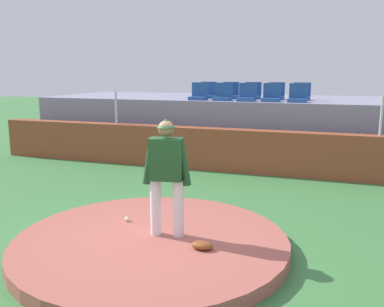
% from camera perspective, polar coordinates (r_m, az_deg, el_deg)
% --- Properties ---
extents(ground_plane, '(60.00, 60.00, 0.00)m').
position_cam_1_polar(ground_plane, '(6.30, -5.52, -12.80)').
color(ground_plane, '#3D773D').
extents(pitchers_mound, '(3.96, 3.96, 0.19)m').
position_cam_1_polar(pitchers_mound, '(6.26, -5.54, -12.01)').
color(pitchers_mound, '#A55549').
rests_on(pitchers_mound, ground_plane).
extents(pitcher, '(0.72, 0.32, 1.71)m').
position_cam_1_polar(pitcher, '(5.98, -3.48, -2.09)').
color(pitcher, white).
rests_on(pitcher, pitchers_mound).
extents(baseball, '(0.07, 0.07, 0.07)m').
position_cam_1_polar(baseball, '(6.87, -8.81, -8.78)').
color(baseball, white).
rests_on(baseball, pitchers_mound).
extents(fielding_glove, '(0.30, 0.21, 0.11)m').
position_cam_1_polar(fielding_glove, '(5.79, 1.41, -12.33)').
color(fielding_glove, brown).
rests_on(fielding_glove, pitchers_mound).
extents(brick_barrier, '(14.04, 0.40, 1.10)m').
position_cam_1_polar(brick_barrier, '(10.83, 5.82, 0.41)').
color(brick_barrier, brown).
rests_on(brick_barrier, ground_plane).
extents(fence_post_left, '(0.06, 0.06, 0.90)m').
position_cam_1_polar(fence_post_left, '(11.94, -10.26, 6.13)').
color(fence_post_left, silver).
rests_on(fence_post_left, brick_barrier).
extents(fence_post_right, '(0.06, 0.06, 0.90)m').
position_cam_1_polar(fence_post_right, '(10.45, 24.30, 4.65)').
color(fence_post_right, silver).
rests_on(fence_post_right, brick_barrier).
extents(bleacher_platform, '(13.27, 4.08, 1.73)m').
position_cam_1_polar(bleacher_platform, '(13.52, 8.64, 3.83)').
color(bleacher_platform, gray).
rests_on(bleacher_platform, ground_plane).
extents(stadium_chair_0, '(0.48, 0.44, 0.50)m').
position_cam_1_polar(stadium_chair_0, '(12.32, 0.94, 8.01)').
color(stadium_chair_0, '#224C8F').
rests_on(stadium_chair_0, bleacher_platform).
extents(stadium_chair_1, '(0.48, 0.44, 0.50)m').
position_cam_1_polar(stadium_chair_1, '(12.11, 4.23, 7.93)').
color(stadium_chair_1, '#224C8F').
rests_on(stadium_chair_1, bleacher_platform).
extents(stadium_chair_2, '(0.48, 0.44, 0.50)m').
position_cam_1_polar(stadium_chair_2, '(11.93, 7.46, 7.82)').
color(stadium_chair_2, '#224C8F').
rests_on(stadium_chair_2, bleacher_platform).
extents(stadium_chair_3, '(0.48, 0.44, 0.50)m').
position_cam_1_polar(stadium_chair_3, '(11.83, 10.71, 7.70)').
color(stadium_chair_3, '#224C8F').
rests_on(stadium_chair_3, bleacher_platform).
extents(stadium_chair_4, '(0.48, 0.44, 0.50)m').
position_cam_1_polar(stadium_chair_4, '(11.76, 14.15, 7.54)').
color(stadium_chair_4, '#224C8F').
rests_on(stadium_chair_4, bleacher_platform).
extents(stadium_chair_5, '(0.48, 0.44, 0.50)m').
position_cam_1_polar(stadium_chair_5, '(13.19, 2.15, 8.21)').
color(stadium_chair_5, '#224C8F').
rests_on(stadium_chair_5, bleacher_platform).
extents(stadium_chair_6, '(0.48, 0.44, 0.50)m').
position_cam_1_polar(stadium_chair_6, '(12.96, 5.19, 8.12)').
color(stadium_chair_6, '#224C8F').
rests_on(stadium_chair_6, bleacher_platform).
extents(stadium_chair_7, '(0.48, 0.44, 0.50)m').
position_cam_1_polar(stadium_chair_7, '(12.86, 8.22, 8.03)').
color(stadium_chair_7, '#224C8F').
rests_on(stadium_chair_7, bleacher_platform).
extents(stadium_chair_8, '(0.48, 0.44, 0.50)m').
position_cam_1_polar(stadium_chair_8, '(12.70, 11.30, 7.89)').
color(stadium_chair_8, '#224C8F').
rests_on(stadium_chair_8, bleacher_platform).
extents(stadium_chair_9, '(0.48, 0.44, 0.50)m').
position_cam_1_polar(stadium_chair_9, '(12.63, 14.66, 7.73)').
color(stadium_chair_9, '#224C8F').
rests_on(stadium_chair_9, bleacher_platform).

